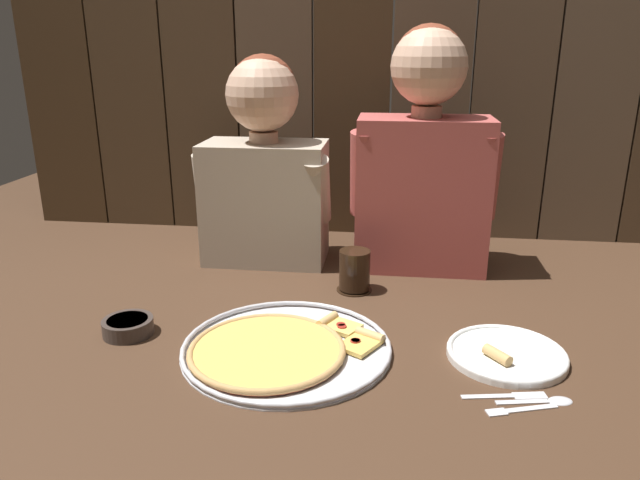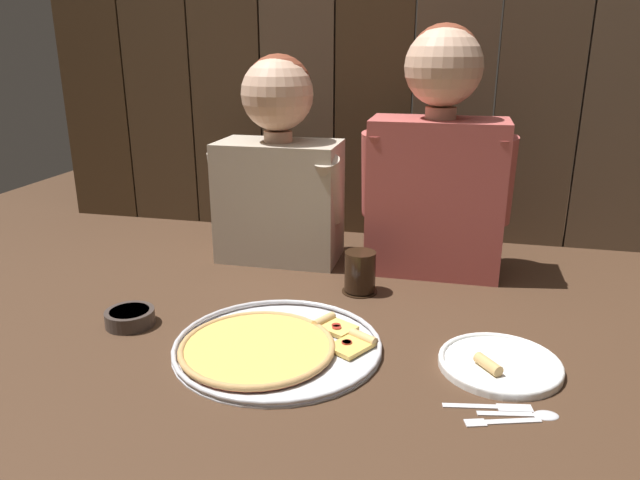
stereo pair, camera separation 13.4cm
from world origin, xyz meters
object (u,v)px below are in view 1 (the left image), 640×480
(drinking_glass, at_px, (355,271))
(diner_left, at_px, (264,164))
(pizza_tray, at_px, (280,348))
(diner_right, at_px, (424,154))
(dinner_plate, at_px, (506,354))
(dipping_bowl, at_px, (128,326))

(drinking_glass, bearing_deg, diner_left, 143.21)
(drinking_glass, bearing_deg, pizza_tray, -110.72)
(pizza_tray, height_order, diner_right, diner_right)
(dinner_plate, xyz_separation_m, dipping_bowl, (-0.80, 0.00, 0.01))
(pizza_tray, xyz_separation_m, dipping_bowl, (-0.34, 0.04, 0.01))
(diner_right, bearing_deg, diner_left, 179.94)
(diner_right, bearing_deg, drinking_glass, -129.76)
(dinner_plate, distance_m, drinking_glass, 0.45)
(dinner_plate, xyz_separation_m, diner_right, (-0.16, 0.51, 0.31))
(pizza_tray, height_order, dipping_bowl, dipping_bowl)
(pizza_tray, relative_size, diner_right, 0.66)
(dinner_plate, xyz_separation_m, diner_left, (-0.60, 0.51, 0.27))
(drinking_glass, distance_m, dipping_bowl, 0.56)
(dinner_plate, height_order, diner_left, diner_left)
(diner_left, bearing_deg, pizza_tray, -75.28)
(pizza_tray, bearing_deg, dinner_plate, 4.36)
(pizza_tray, height_order, dinner_plate, dinner_plate)
(dinner_plate, height_order, drinking_glass, drinking_glass)
(pizza_tray, bearing_deg, diner_left, 104.72)
(pizza_tray, xyz_separation_m, diner_right, (0.30, 0.54, 0.31))
(pizza_tray, height_order, drinking_glass, drinking_glass)
(drinking_glass, height_order, diner_right, diner_right)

